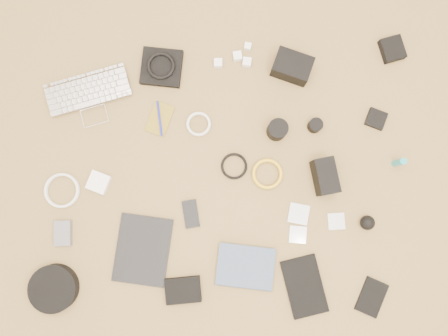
{
  "coord_description": "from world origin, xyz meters",
  "views": [
    {
      "loc": [
        0.04,
        -0.11,
        1.68
      ],
      "look_at": [
        0.04,
        0.03,
        0.02
      ],
      "focal_mm": 35.0,
      "sensor_mm": 36.0,
      "label": 1
    }
  ],
  "objects_px": {
    "tablet": "(143,250)",
    "headphone_case": "(54,288)",
    "phone": "(191,214)",
    "paperback": "(243,288)",
    "dslr_camera": "(292,67)",
    "laptop": "(91,102)"
  },
  "relations": [
    {
      "from": "tablet",
      "to": "headphone_case",
      "type": "bearing_deg",
      "value": -149.05
    },
    {
      "from": "phone",
      "to": "paperback",
      "type": "relative_size",
      "value": 0.5
    },
    {
      "from": "dslr_camera",
      "to": "tablet",
      "type": "relative_size",
      "value": 0.55
    },
    {
      "from": "tablet",
      "to": "phone",
      "type": "relative_size",
      "value": 2.43
    },
    {
      "from": "laptop",
      "to": "dslr_camera",
      "type": "relative_size",
      "value": 2.28
    },
    {
      "from": "headphone_case",
      "to": "laptop",
      "type": "bearing_deg",
      "value": 79.49
    },
    {
      "from": "dslr_camera",
      "to": "phone",
      "type": "distance_m",
      "value": 0.69
    },
    {
      "from": "tablet",
      "to": "headphone_case",
      "type": "relative_size",
      "value": 1.45
    },
    {
      "from": "dslr_camera",
      "to": "paperback",
      "type": "bearing_deg",
      "value": -83.09
    },
    {
      "from": "laptop",
      "to": "tablet",
      "type": "distance_m",
      "value": 0.61
    },
    {
      "from": "dslr_camera",
      "to": "phone",
      "type": "relative_size",
      "value": 1.35
    },
    {
      "from": "phone",
      "to": "paperback",
      "type": "distance_m",
      "value": 0.34
    },
    {
      "from": "laptop",
      "to": "phone",
      "type": "height_order",
      "value": "laptop"
    },
    {
      "from": "phone",
      "to": "headphone_case",
      "type": "xyz_separation_m",
      "value": [
        -0.51,
        -0.26,
        0.02
      ]
    },
    {
      "from": "paperback",
      "to": "tablet",
      "type": "bearing_deg",
      "value": 76.25
    },
    {
      "from": "phone",
      "to": "headphone_case",
      "type": "height_order",
      "value": "headphone_case"
    },
    {
      "from": "paperback",
      "to": "laptop",
      "type": "bearing_deg",
      "value": 46.32
    },
    {
      "from": "laptop",
      "to": "headphone_case",
      "type": "distance_m",
      "value": 0.72
    },
    {
      "from": "tablet",
      "to": "paperback",
      "type": "height_order",
      "value": "paperback"
    },
    {
      "from": "phone",
      "to": "dslr_camera",
      "type": "bearing_deg",
      "value": 46.17
    },
    {
      "from": "headphone_case",
      "to": "phone",
      "type": "bearing_deg",
      "value": 27.37
    },
    {
      "from": "headphone_case",
      "to": "paperback",
      "type": "height_order",
      "value": "headphone_case"
    }
  ]
}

